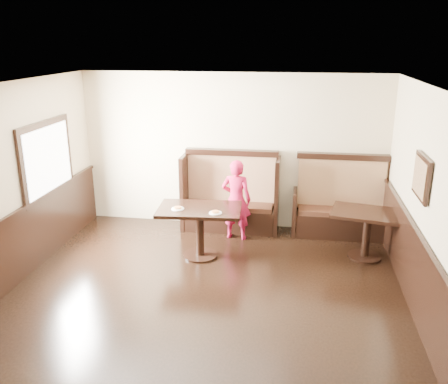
% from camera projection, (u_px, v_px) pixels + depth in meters
% --- Properties ---
extents(ground, '(7.00, 7.00, 0.00)m').
position_uv_depth(ground, '(191.00, 330.00, 5.71)').
color(ground, black).
rests_on(ground, ground).
extents(room_shell, '(7.00, 7.00, 7.00)m').
position_uv_depth(room_shell, '(172.00, 268.00, 5.81)').
color(room_shell, '#BFB08A').
rests_on(room_shell, ground).
extents(booth_main, '(1.75, 0.72, 1.45)m').
position_uv_depth(booth_main, '(231.00, 201.00, 8.64)').
color(booth_main, black).
rests_on(booth_main, ground).
extents(booth_neighbor, '(1.65, 0.72, 1.45)m').
position_uv_depth(booth_neighbor, '(340.00, 209.00, 8.36)').
color(booth_neighbor, black).
rests_on(booth_neighbor, ground).
extents(table_main, '(1.35, 0.90, 0.82)m').
position_uv_depth(table_main, '(200.00, 219.00, 7.46)').
color(table_main, black).
rests_on(table_main, ground).
extents(table_neighbor, '(1.24, 0.93, 0.78)m').
position_uv_depth(table_neighbor, '(368.00, 224.00, 7.43)').
color(table_neighbor, black).
rests_on(table_neighbor, ground).
extents(child, '(0.55, 0.39, 1.41)m').
position_uv_depth(child, '(236.00, 200.00, 8.14)').
color(child, '#A81139').
rests_on(child, ground).
extents(pizza_plate_left, '(0.20, 0.20, 0.04)m').
position_uv_depth(pizza_plate_left, '(178.00, 208.00, 7.35)').
color(pizza_plate_left, white).
rests_on(pizza_plate_left, table_main).
extents(pizza_plate_right, '(0.20, 0.20, 0.04)m').
position_uv_depth(pizza_plate_right, '(215.00, 212.00, 7.18)').
color(pizza_plate_right, white).
rests_on(pizza_plate_right, table_main).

